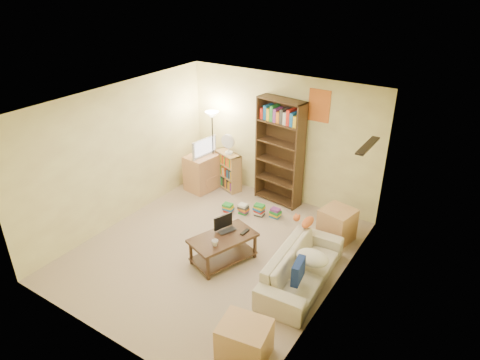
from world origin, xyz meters
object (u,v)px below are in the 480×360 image
object	(u,v)px
short_bookshelf	(228,171)
floor_lamp	(212,128)
mug	(215,243)
television	(202,147)
sofa	(302,267)
tall_bookshelf	(280,150)
desk_fan	(228,143)
laptop	(229,232)
tv_stand	(203,172)
tabby_cat	(306,221)
coffee_table	(223,245)
side_table	(337,225)
end_cabinet	(244,341)

from	to	relation	value
short_bookshelf	floor_lamp	world-z (taller)	floor_lamp
mug	television	bearing A→B (deg)	131.06
sofa	tall_bookshelf	xyz separation A→B (m)	(-1.47, 1.99, 0.84)
desk_fan	floor_lamp	xyz separation A→B (m)	(-0.35, -0.04, 0.27)
mug	sofa	bearing A→B (deg)	20.67
laptop	tv_stand	xyz separation A→B (m)	(-1.80, 1.69, -0.09)
television	tabby_cat	bearing A→B (deg)	-100.90
sofa	tall_bookshelf	distance (m)	2.62
desk_fan	tall_bookshelf	bearing A→B (deg)	7.13
laptop	coffee_table	bearing A→B (deg)	-162.17
laptop	short_bookshelf	bearing A→B (deg)	57.69
tv_stand	desk_fan	distance (m)	0.85
sofa	desk_fan	size ratio (longest dim) A/B	4.40
tv_stand	floor_lamp	xyz separation A→B (m)	(0.13, 0.19, 0.94)
coffee_table	tall_bookshelf	xyz separation A→B (m)	(-0.21, 2.20, 0.80)
mug	tall_bookshelf	distance (m)	2.54
television	laptop	bearing A→B (deg)	-125.38
sofa	tabby_cat	size ratio (longest dim) A/B	4.44
mug	floor_lamp	bearing A→B (deg)	126.52
sofa	side_table	distance (m)	1.34
laptop	side_table	size ratio (longest dim) A/B	0.60
laptop	television	bearing A→B (deg)	69.75
television	side_table	size ratio (longest dim) A/B	1.13
television	short_bookshelf	distance (m)	0.74
laptop	tv_stand	world-z (taller)	tv_stand
floor_lamp	side_table	bearing A→B (deg)	-9.22
tall_bookshelf	short_bookshelf	world-z (taller)	tall_bookshelf
tall_bookshelf	television	bearing A→B (deg)	-158.95
tabby_cat	desk_fan	bearing A→B (deg)	152.84
coffee_table	tv_stand	distance (m)	2.56
tall_bookshelf	short_bookshelf	size ratio (longest dim) A/B	2.59
floor_lamp	laptop	bearing A→B (deg)	-48.49
sofa	desk_fan	xyz separation A→B (m)	(-2.57, 1.86, 0.77)
sofa	tabby_cat	distance (m)	0.81
coffee_table	side_table	bearing A→B (deg)	70.05
tall_bookshelf	floor_lamp	distance (m)	1.47
desk_fan	end_cabinet	xyz separation A→B (m)	(2.58, -3.46, -0.80)
tabby_cat	tv_stand	distance (m)	2.94
mug	short_bookshelf	size ratio (longest dim) A/B	0.18
laptop	desk_fan	bearing A→B (deg)	57.37
floor_lamp	end_cabinet	size ratio (longest dim) A/B	2.81
desk_fan	tabby_cat	bearing A→B (deg)	-27.16
tabby_cat	floor_lamp	distance (m)	2.96
sofa	desk_fan	world-z (taller)	desk_fan
desk_fan	television	bearing A→B (deg)	-154.59
coffee_table	floor_lamp	world-z (taller)	floor_lamp
sofa	tv_stand	size ratio (longest dim) A/B	2.48
mug	end_cabinet	size ratio (longest dim) A/B	0.25
tabby_cat	television	world-z (taller)	television
sofa	short_bookshelf	world-z (taller)	short_bookshelf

